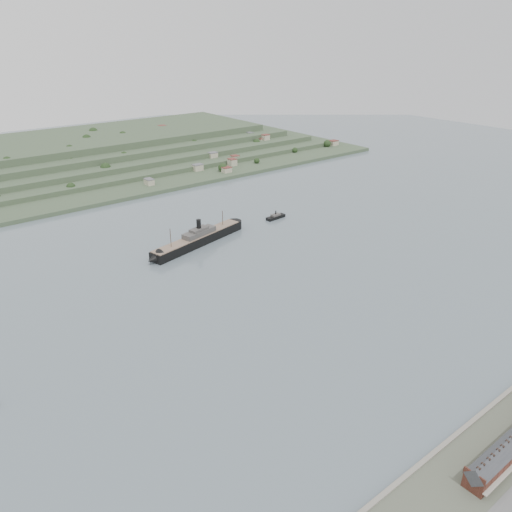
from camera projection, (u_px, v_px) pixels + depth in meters
ground at (261, 293)px, 323.19m from camera, size 1400.00×1400.00×0.00m
terrace_row at (511, 447)px, 194.69m from camera, size 55.60×9.80×11.07m
far_peninsula at (79, 157)px, 614.84m from camera, size 760.00×309.00×30.00m
steamship at (196, 240)px, 392.08m from camera, size 100.52×34.25×24.45m
ferry_east at (276, 217)px, 449.12m from camera, size 20.19×7.12×7.42m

